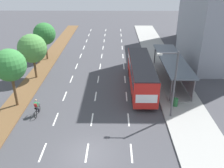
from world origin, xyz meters
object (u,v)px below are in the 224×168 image
bus_shelter (173,67)px  median_tree_third (32,49)px  median_tree_second (10,65)px  median_tree_fourth (44,34)px  bus (141,72)px  cyclist (37,108)px  trash_bin (175,102)px  streetlight (173,81)px

bus_shelter → median_tree_third: 17.84m
median_tree_second → median_tree_fourth: size_ratio=1.07×
bus → median_tree_second: (-13.32, -4.32, 2.49)m
cyclist → bus_shelter: bearing=28.7°
cyclist → median_tree_second: median_tree_second is taller
bus_shelter → trash_bin: bearing=-99.4°
bus → median_tree_fourth: 17.07m
bus_shelter → median_tree_third: bearing=178.0°
median_tree_third → trash_bin: median_tree_third is taller
bus_shelter → trash_bin: (-1.08, -6.51, -1.29)m
median_tree_second → bus: bearing=18.0°
median_tree_third → median_tree_second: bearing=-89.2°
cyclist → streetlight: 13.23m
median_tree_second → median_tree_fourth: bearing=91.8°
bus_shelter → streetlight: (-2.11, -8.44, 2.02)m
bus → median_tree_third: bearing=168.3°
bus_shelter → cyclist: size_ratio=6.73×
median_tree_second → trash_bin: 17.00m
cyclist → streetlight: streetlight is taller
bus_shelter → median_tree_second: size_ratio=2.02×
median_tree_fourth → streetlight: streetlight is taller
bus_shelter → median_tree_fourth: bearing=156.9°
trash_bin → cyclist: bearing=-173.1°
median_tree_fourth → bus: bearing=-35.6°
bus → trash_bin: bearing=-53.7°
streetlight → median_tree_third: bearing=149.8°
cyclist → median_tree_third: bearing=107.2°
bus → cyclist: 12.35m
cyclist → median_tree_third: (-2.73, 8.82, 3.24)m
bus_shelter → median_tree_second: median_tree_second is taller
median_tree_second → median_tree_fourth: 14.20m
median_tree_third → trash_bin: size_ratio=6.74×
median_tree_third → median_tree_fourth: bearing=92.9°
bus → cyclist: (-10.69, -6.05, -1.28)m
bus_shelter → median_tree_fourth: 19.76m
cyclist → median_tree_fourth: (-3.09, 15.91, 3.32)m
streetlight → cyclist: bearing=178.9°
bus_shelter → streetlight: size_ratio=1.88×
median_tree_second → median_tree_third: size_ratio=1.06×
cyclist → median_tree_third: 9.79m
cyclist → median_tree_fourth: median_tree_fourth is taller
median_tree_second → median_tree_fourth: median_tree_second is taller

